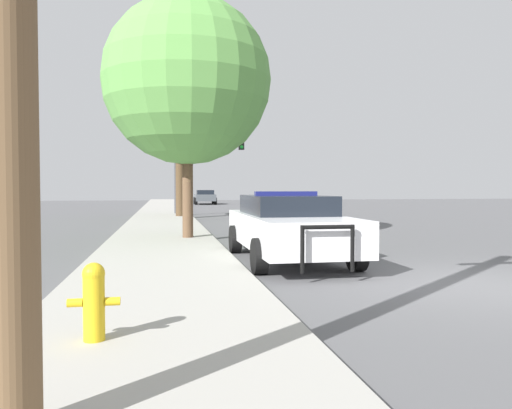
% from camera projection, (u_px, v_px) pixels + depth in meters
% --- Properties ---
extents(ground_plane, '(110.00, 110.00, 0.00)m').
position_uv_depth(ground_plane, '(483.00, 285.00, 8.04)').
color(ground_plane, '#565659').
extents(sidewalk_left, '(3.00, 110.00, 0.13)m').
position_uv_depth(sidewalk_left, '(161.00, 294.00, 7.11)').
color(sidewalk_left, '#A3A099').
rests_on(sidewalk_left, ground_plane).
extents(police_car, '(2.12, 5.06, 1.50)m').
position_uv_depth(police_car, '(288.00, 225.00, 10.73)').
color(police_car, white).
rests_on(police_car, ground_plane).
extents(fire_hydrant, '(0.48, 0.21, 0.74)m').
position_uv_depth(fire_hydrant, '(94.00, 299.00, 4.72)').
color(fire_hydrant, gold).
rests_on(fire_hydrant, sidewalk_left).
extents(traffic_light, '(3.95, 0.35, 4.65)m').
position_uv_depth(traffic_light, '(205.00, 154.00, 28.04)').
color(traffic_light, '#424247').
rests_on(traffic_light, sidewalk_left).
extents(car_background_distant, '(2.07, 4.39, 1.34)m').
position_uv_depth(car_background_distant, '(205.00, 197.00, 46.77)').
color(car_background_distant, '#474C51').
rests_on(car_background_distant, ground_plane).
extents(tree_sidewalk_near, '(4.83, 4.83, 6.94)m').
position_uv_depth(tree_sidewalk_near, '(187.00, 81.00, 14.35)').
color(tree_sidewalk_near, brown).
rests_on(tree_sidewalk_near, sidewalk_left).
extents(tree_sidewalk_mid, '(4.93, 4.93, 7.93)m').
position_uv_depth(tree_sidewalk_mid, '(180.00, 109.00, 25.19)').
color(tree_sidewalk_mid, '#4C3823').
rests_on(tree_sidewalk_mid, sidewalk_left).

